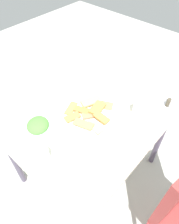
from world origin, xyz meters
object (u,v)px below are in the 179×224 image
object	(u,v)px
condiment_caddy	(169,103)
dining_table	(90,124)
drinking_glass	(42,155)
spoon	(135,134)
pide_platter	(89,114)
fork	(130,131)
salad_plate_greens	(116,83)
salad_plate_rice	(38,126)
paper_napkin	(133,133)
soda_can	(138,108)

from	to	relation	value
condiment_caddy	dining_table	bearing A→B (deg)	-38.75
drinking_glass	spoon	xyz separation A→B (m)	(-0.46, 0.27, -0.04)
dining_table	condiment_caddy	size ratio (longest dim) A/B	10.96
condiment_caddy	drinking_glass	bearing A→B (deg)	-20.17
pide_platter	drinking_glass	xyz separation A→B (m)	(0.40, 0.03, 0.03)
fork	spoon	xyz separation A→B (m)	(-0.00, 0.04, 0.00)
salad_plate_greens	salad_plate_rice	distance (m)	0.65
spoon	dining_table	bearing A→B (deg)	-77.11
drinking_glass	condiment_caddy	xyz separation A→B (m)	(-0.81, 0.30, -0.02)
fork	dining_table	bearing A→B (deg)	-80.36
salad_plate_rice	paper_napkin	xyz separation A→B (m)	(-0.34, 0.44, -0.02)
pide_platter	spoon	world-z (taller)	pide_platter
salad_plate_greens	condiment_caddy	size ratio (longest dim) A/B	2.23
dining_table	pide_platter	world-z (taller)	pide_platter
paper_napkin	condiment_caddy	distance (m)	0.35
pide_platter	fork	xyz separation A→B (m)	(-0.06, 0.27, -0.01)
soda_can	spoon	bearing A→B (deg)	31.06
dining_table	salad_plate_rice	distance (m)	0.34
salad_plate_greens	fork	xyz separation A→B (m)	(0.30, 0.32, -0.01)
dining_table	fork	world-z (taller)	fork
dining_table	spoon	world-z (taller)	spoon
pide_platter	spoon	xyz separation A→B (m)	(-0.06, 0.30, -0.01)
soda_can	spoon	world-z (taller)	soda_can
soda_can	salad_plate_rice	bearing A→B (deg)	-37.81
salad_plate_rice	drinking_glass	distance (m)	0.22
salad_plate_greens	paper_napkin	world-z (taller)	salad_plate_greens
soda_can	drinking_glass	bearing A→B (deg)	-17.25
salad_plate_greens	spoon	size ratio (longest dim) A/B	1.09
salad_plate_rice	fork	size ratio (longest dim) A/B	1.19
paper_napkin	condiment_caddy	size ratio (longest dim) A/B	1.23
condiment_caddy	soda_can	bearing A→B (deg)	-27.98
soda_can	spoon	size ratio (longest dim) A/B	0.64
salad_plate_rice	drinking_glass	xyz separation A→B (m)	(0.12, 0.19, 0.02)
pide_platter	drinking_glass	bearing A→B (deg)	4.41
salad_plate_greens	fork	distance (m)	0.44
fork	paper_napkin	bearing A→B (deg)	87.10
salad_plate_greens	condiment_caddy	distance (m)	0.39
salad_plate_rice	salad_plate_greens	bearing A→B (deg)	171.13
salad_plate_rice	soda_can	size ratio (longest dim) A/B	1.82
drinking_glass	condiment_caddy	distance (m)	0.87
pide_platter	salad_plate_rice	size ratio (longest dim) A/B	1.55
pide_platter	drinking_glass	size ratio (longest dim) A/B	3.99
salad_plate_rice	dining_table	bearing A→B (deg)	150.87
fork	salad_plate_rice	bearing A→B (deg)	-53.95
salad_plate_greens	soda_can	bearing A→B (deg)	60.55
fork	condiment_caddy	world-z (taller)	condiment_caddy
drinking_glass	salad_plate_rice	bearing A→B (deg)	-122.27
pide_platter	salad_plate_greens	bearing A→B (deg)	-170.87
salad_plate_greens	fork	size ratio (longest dim) A/B	1.10
drinking_glass	condiment_caddy	world-z (taller)	drinking_glass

